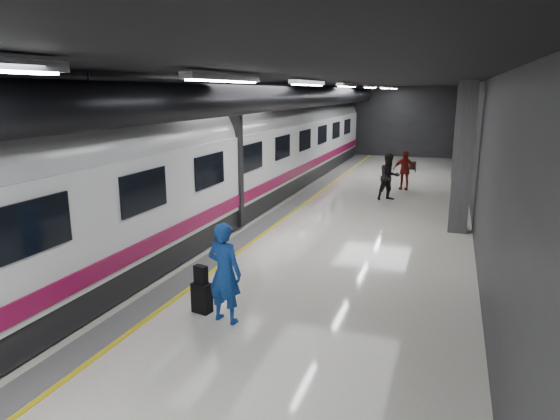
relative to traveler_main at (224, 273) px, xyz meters
The scene contains 9 objects.
ground 6.02m from the traveler_main, 94.44° to the left, with size 40.00×40.00×0.00m, color silver.
platform_hall 7.39m from the traveler_main, 96.19° to the left, with size 10.02×40.02×4.51m.
train 7.08m from the traveler_main, 122.04° to the left, with size 3.05×38.00×4.05m.
traveler_main is the anchor object (origin of this frame).
suitcase_main 0.90m from the traveler_main, 161.73° to the left, with size 0.36×0.23×0.59m, color black.
shoulder_bag 0.65m from the traveler_main, 162.14° to the left, with size 0.26×0.14×0.35m, color black.
traveler_far_a 11.90m from the traveler_main, 82.67° to the left, with size 0.89×0.70×1.84m, color black.
traveler_far_b 14.41m from the traveler_main, 82.52° to the left, with size 0.99×0.41×1.69m, color maroon.
suitcase_far 20.36m from the traveler_main, 84.96° to the left, with size 0.30×0.19×0.44m, color black.
Camera 1 is at (4.22, -13.72, 4.17)m, focal length 32.00 mm.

